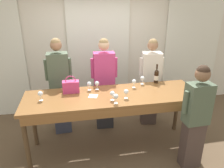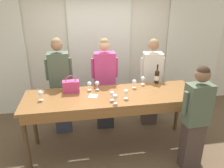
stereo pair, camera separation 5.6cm
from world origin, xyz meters
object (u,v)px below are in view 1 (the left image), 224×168
object	(u,v)px
wine_glass_back_mid	(40,94)
host_pouring	(196,117)
guest_olive_jacket	(60,86)
guest_pink_top	(104,84)
wine_glass_front_left	(126,92)
wine_glass_front_mid	(142,79)
wine_glass_back_left	(89,84)
wine_glass_center_mid	(134,82)
wine_glass_center_right	(116,97)
wine_glass_front_right	(112,94)
handbag	(71,86)
wine_bottle	(156,76)
tasting_bar	(113,101)
guest_cream_sweater	(150,82)
wine_glass_center_left	(97,84)

from	to	relation	value
wine_glass_back_mid	host_pouring	bearing A→B (deg)	-15.89
guest_olive_jacket	guest_pink_top	bearing A→B (deg)	0.00
wine_glass_front_left	wine_glass_front_mid	world-z (taller)	same
wine_glass_back_left	wine_glass_back_mid	distance (m)	0.80
host_pouring	wine_glass_center_mid	bearing A→B (deg)	128.92
wine_glass_center_right	wine_glass_center_mid	bearing A→B (deg)	51.13
wine_glass_front_right	wine_glass_center_right	xyz separation A→B (m)	(0.03, -0.11, -0.00)
wine_glass_front_mid	guest_olive_jacket	distance (m)	1.52
handbag	wine_glass_front_mid	xyz separation A→B (m)	(1.26, 0.13, 0.00)
wine_bottle	tasting_bar	bearing A→B (deg)	-155.41
wine_glass_front_left	wine_glass_front_mid	distance (m)	0.67
wine_glass_back_left	wine_glass_back_mid	world-z (taller)	same
wine_glass_back_left	guest_cream_sweater	distance (m)	1.35
handbag	wine_glass_center_mid	xyz separation A→B (m)	(1.07, 0.00, 0.00)
wine_glass_back_left	host_pouring	bearing A→B (deg)	-31.43
wine_glass_center_left	wine_glass_center_right	bearing A→B (deg)	-70.33
guest_cream_sweater	host_pouring	world-z (taller)	guest_cream_sweater
guest_olive_jacket	wine_glass_front_right	bearing A→B (deg)	-48.24
guest_olive_jacket	guest_pink_top	xyz separation A→B (m)	(0.83, 0.00, -0.01)
wine_bottle	guest_olive_jacket	distance (m)	1.78
wine_glass_back_mid	wine_glass_back_left	bearing A→B (deg)	19.15
tasting_bar	wine_glass_front_mid	size ratio (longest dim) A/B	18.89
handbag	wine_bottle	bearing A→B (deg)	5.56
wine_glass_center_left	host_pouring	bearing A→B (deg)	-34.00
wine_glass_center_right	wine_glass_back_left	bearing A→B (deg)	120.67
handbag	wine_glass_back_mid	world-z (taller)	handbag
wine_glass_front_left	guest_cream_sweater	bearing A→B (deg)	50.65
wine_glass_front_left	guest_cream_sweater	size ratio (longest dim) A/B	0.08
wine_glass_center_mid	wine_glass_center_right	bearing A→B (deg)	-128.87
wine_glass_center_right	guest_pink_top	distance (m)	1.05
wine_glass_front_left	wine_glass_center_left	world-z (taller)	same
guest_olive_jacket	host_pouring	world-z (taller)	guest_olive_jacket
wine_bottle	wine_glass_back_left	bearing A→B (deg)	-174.68
handbag	wine_glass_front_left	world-z (taller)	handbag
wine_glass_front_right	wine_glass_back_mid	xyz separation A→B (m)	(-1.06, 0.19, -0.00)
wine_bottle	wine_glass_center_right	bearing A→B (deg)	-142.61
wine_bottle	wine_glass_front_right	size ratio (longest dim) A/B	2.34
tasting_bar	wine_glass_front_mid	xyz separation A→B (m)	(0.60, 0.38, 0.21)
wine_glass_front_left	wine_glass_front_mid	bearing A→B (deg)	50.40
wine_glass_back_mid	guest_cream_sweater	distance (m)	2.14
guest_cream_sweater	wine_bottle	bearing A→B (deg)	-94.66
wine_bottle	wine_glass_back_left	xyz separation A→B (m)	(-1.22, -0.11, -0.02)
wine_glass_front_left	guest_pink_top	xyz separation A→B (m)	(-0.20, 0.89, -0.20)
tasting_bar	guest_pink_top	size ratio (longest dim) A/B	1.56
wine_glass_front_right	wine_glass_back_mid	size ratio (longest dim) A/B	1.00
wine_glass_back_left	guest_pink_top	world-z (taller)	guest_pink_top
wine_glass_front_left	wine_glass_back_mid	xyz separation A→B (m)	(-1.28, 0.16, -0.00)
wine_glass_center_mid	wine_glass_front_right	bearing A→B (deg)	-137.56
guest_olive_jacket	host_pouring	size ratio (longest dim) A/B	1.12
tasting_bar	wine_glass_front_mid	bearing A→B (deg)	32.11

